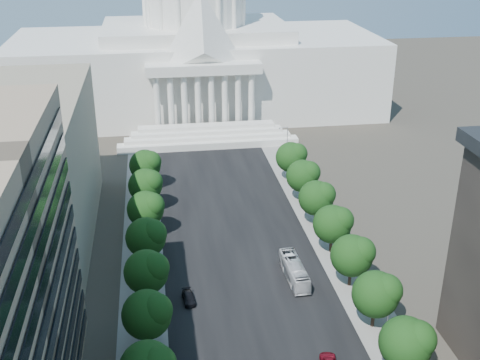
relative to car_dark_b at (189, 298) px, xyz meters
name	(u,v)px	position (x,y,z in m)	size (l,w,h in m)	color
road_asphalt	(237,243)	(11.08, 18.78, -0.69)	(30.00, 260.00, 0.01)	black
sidewalk_left	(143,250)	(-7.92, 18.78, -0.69)	(8.00, 260.00, 0.02)	gray
sidewalk_right	(327,237)	(30.08, 18.78, -0.69)	(8.00, 260.00, 0.02)	gray
capitol	(196,51)	(11.08, 113.68, 19.32)	(120.00, 56.00, 73.00)	white
tree_l_e	(149,313)	(-6.58, -11.41, 5.76)	(7.79, 7.60, 9.97)	#33261C
tree_l_f	(148,271)	(-6.58, 0.59, 5.76)	(7.79, 7.60, 9.97)	#33261C
tree_l_g	(148,236)	(-6.58, 12.59, 5.76)	(7.79, 7.60, 9.97)	#33261C
tree_l_h	(147,208)	(-6.58, 24.59, 5.76)	(7.79, 7.60, 9.97)	#33261C
tree_l_i	(147,184)	(-6.58, 36.59, 5.76)	(7.79, 7.60, 9.97)	#33261C
tree_l_j	(146,164)	(-6.58, 48.59, 5.76)	(7.79, 7.60, 9.97)	#33261C
tree_r_d	(409,342)	(29.42, -23.41, 5.76)	(7.79, 7.60, 9.97)	#33261C
tree_r_e	(378,293)	(29.42, -11.41, 5.76)	(7.79, 7.60, 9.97)	#33261C
tree_r_f	(354,255)	(29.42, 0.59, 5.76)	(7.79, 7.60, 9.97)	#33261C
tree_r_g	(334,223)	(29.42, 12.59, 5.76)	(7.79, 7.60, 9.97)	#33261C
tree_r_h	(318,197)	(29.42, 24.59, 5.76)	(7.79, 7.60, 9.97)	#33261C
tree_r_i	(304,175)	(29.42, 36.59, 5.76)	(7.79, 7.60, 9.97)	#33261C
tree_r_j	(292,156)	(29.42, 48.59, 5.76)	(7.79, 7.60, 9.97)	#33261C
streetlight_c	(387,295)	(30.98, -11.22, 5.13)	(2.61, 0.44, 9.00)	gray
streetlight_d	(340,223)	(30.98, 13.78, 5.13)	(2.61, 0.44, 9.00)	gray
streetlight_e	(308,174)	(30.98, 38.78, 5.13)	(2.61, 0.44, 9.00)	gray
streetlight_f	(285,138)	(30.98, 63.78, 5.13)	(2.61, 0.44, 9.00)	gray
car_dark_b	(189,298)	(0.00, 0.00, 0.00)	(1.94, 4.76, 1.38)	black
city_bus	(294,271)	(19.68, 4.31, 1.03)	(2.89, 12.36, 3.44)	silver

